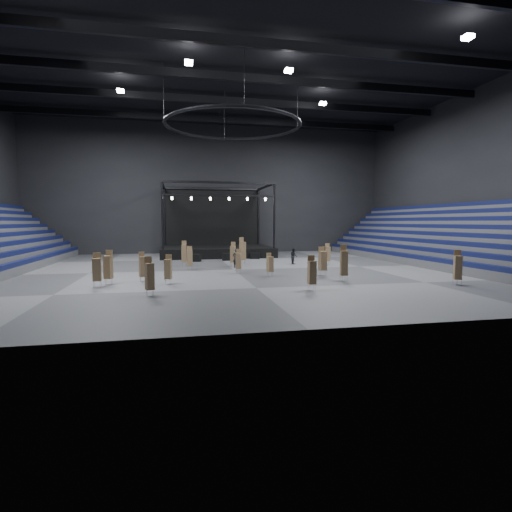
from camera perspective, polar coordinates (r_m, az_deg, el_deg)
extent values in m
plane|color=#535355|center=(36.83, -3.23, -1.96)|extent=(50.00, 50.00, 0.00)
cube|color=black|center=(39.02, -3.37, 25.30)|extent=(50.00, 42.00, 0.20)
cube|color=black|center=(57.61, -6.35, 9.46)|extent=(50.00, 0.20, 18.00)
cube|color=black|center=(16.73, 7.86, 20.86)|extent=(50.00, 0.20, 18.00)
cube|color=black|center=(47.41, 28.68, 9.88)|extent=(0.20, 42.00, 18.00)
cube|color=black|center=(38.54, -30.95, -0.92)|extent=(0.59, 40.00, 0.40)
cube|color=black|center=(38.79, -32.25, 0.17)|extent=(0.59, 40.00, 0.40)
cube|color=#4C4C4E|center=(45.14, 24.74, -0.66)|extent=(7.20, 40.00, 0.75)
cube|color=black|center=(43.23, 21.26, 0.00)|extent=(0.59, 40.00, 0.40)
cube|color=#4C4C4E|center=(45.38, 25.22, -0.17)|extent=(6.30, 40.00, 1.50)
cube|color=black|center=(43.67, 22.28, 1.00)|extent=(0.59, 40.00, 0.40)
cube|color=#4C4C4E|center=(45.62, 25.69, 0.31)|extent=(5.40, 40.00, 2.25)
cube|color=black|center=(44.14, 23.28, 1.98)|extent=(0.59, 40.00, 0.40)
cube|color=#4C4C4E|center=(45.87, 26.15, 0.78)|extent=(4.50, 40.00, 3.00)
cube|color=black|center=(44.63, 24.27, 2.94)|extent=(0.59, 40.00, 0.40)
cube|color=#4C4C4E|center=(46.12, 26.61, 1.25)|extent=(3.60, 40.00, 3.75)
cube|color=black|center=(45.15, 25.23, 3.87)|extent=(0.59, 40.00, 0.40)
cube|color=#4C4C4E|center=(46.38, 27.07, 1.72)|extent=(2.70, 40.00, 4.50)
cube|color=black|center=(45.70, 26.17, 4.79)|extent=(0.59, 40.00, 0.40)
cube|color=#4C4C4E|center=(46.65, 27.52, 2.18)|extent=(1.80, 40.00, 5.25)
cube|color=black|center=(46.26, 27.09, 5.68)|extent=(0.59, 40.00, 0.40)
cube|color=#4C4C4E|center=(46.92, 27.96, 2.63)|extent=(0.90, 40.00, 6.00)
cube|color=black|center=(46.85, 27.99, 6.54)|extent=(0.59, 40.00, 0.40)
cube|color=black|center=(52.09, -5.71, 0.70)|extent=(14.00, 10.00, 1.20)
cube|color=black|center=(56.74, -6.25, 5.68)|extent=(13.30, 0.30, 8.00)
cylinder|color=black|center=(47.11, -13.22, 5.63)|extent=(0.24, 0.24, 7.80)
cylinder|color=black|center=(56.30, -12.96, 5.49)|extent=(0.24, 0.24, 7.80)
cylinder|color=black|center=(48.57, 2.62, 5.73)|extent=(0.24, 0.24, 7.80)
cylinder|color=black|center=(57.53, 0.36, 5.60)|extent=(0.24, 0.24, 7.80)
cube|color=black|center=(47.61, -5.22, 10.43)|extent=(13.40, 0.25, 0.25)
cube|color=black|center=(56.72, -6.26, 9.53)|extent=(13.40, 0.25, 0.25)
cube|color=black|center=(47.48, -5.20, 8.63)|extent=(13.40, 0.20, 0.20)
cylinder|color=white|center=(47.16, -11.92, 8.09)|extent=(0.24, 0.24, 0.35)
cylinder|color=white|center=(47.21, -9.22, 8.12)|extent=(0.24, 0.24, 0.35)
cylinder|color=white|center=(47.35, -6.54, 8.15)|extent=(0.24, 0.24, 0.35)
cylinder|color=white|center=(47.59, -3.87, 8.15)|extent=(0.24, 0.24, 0.35)
cylinder|color=white|center=(47.94, -1.24, 8.14)|extent=(0.24, 0.24, 0.35)
cylinder|color=white|center=(48.38, 1.35, 8.11)|extent=(0.24, 0.24, 0.35)
torus|color=black|center=(37.57, -3.33, 18.14)|extent=(12.30, 12.30, 0.30)
cylinder|color=black|center=(39.50, 5.93, 21.21)|extent=(0.04, 0.04, 5.00)
cylinder|color=black|center=(43.94, -4.54, 19.53)|extent=(0.04, 0.04, 5.00)
cylinder|color=black|center=(37.86, -13.07, 21.84)|extent=(0.04, 0.04, 5.00)
cylinder|color=black|center=(32.60, -1.68, 24.82)|extent=(0.04, 0.04, 5.00)
cube|color=black|center=(32.31, -1.35, 28.26)|extent=(49.00, 0.35, 0.70)
cube|color=black|center=(38.75, -3.36, 24.19)|extent=(49.00, 0.35, 0.70)
cube|color=black|center=(45.36, -4.72, 21.29)|extent=(49.00, 0.35, 0.70)
cube|color=black|center=(53.03, -5.81, 18.85)|extent=(49.00, 0.35, 0.70)
cube|color=white|center=(33.26, 28.00, 25.88)|extent=(0.60, 0.60, 0.25)
cube|color=white|center=(42.26, -18.79, 21.44)|extent=(0.60, 0.60, 0.25)
cube|color=white|center=(44.70, 9.53, 20.68)|extent=(0.60, 0.60, 0.25)
cube|color=white|center=(34.45, -9.61, 25.59)|extent=(0.60, 0.60, 0.25)
cube|color=white|center=(35.66, 4.70, 24.91)|extent=(0.60, 0.60, 0.25)
cube|color=black|center=(44.75, -8.67, -0.26)|extent=(1.37, 1.03, 0.82)
cube|color=black|center=(45.52, -4.03, -0.12)|extent=(1.35, 0.85, 0.83)
cube|color=black|center=(47.45, -0.13, 0.03)|extent=(1.22, 0.86, 0.74)
cylinder|color=silver|center=(41.14, -2.16, -0.93)|extent=(0.03, 0.03, 0.44)
cylinder|color=silver|center=(41.54, -2.25, -0.87)|extent=(0.03, 0.03, 0.44)
cylinder|color=silver|center=(41.20, -1.59, -0.92)|extent=(0.03, 0.03, 0.44)
cylinder|color=silver|center=(41.61, -1.69, -0.86)|extent=(0.03, 0.03, 0.44)
cube|color=olive|center=(41.27, -1.93, 0.72)|extent=(0.69, 0.69, 1.90)
cube|color=olive|center=(41.40, -2.09, 1.98)|extent=(0.49, 0.26, 1.04)
cylinder|color=silver|center=(40.24, -10.48, -1.16)|extent=(0.03, 0.03, 0.40)
cylinder|color=silver|center=(40.61, -10.49, -1.11)|extent=(0.03, 0.03, 0.40)
cylinder|color=silver|center=(40.25, -9.94, -1.15)|extent=(0.03, 0.03, 0.40)
cylinder|color=silver|center=(40.62, -9.96, -1.10)|extent=(0.03, 0.03, 0.40)
cube|color=olive|center=(40.33, -10.24, 0.36)|extent=(0.53, 0.53, 1.71)
cube|color=olive|center=(40.48, -10.23, 1.52)|extent=(0.46, 0.11, 0.94)
cylinder|color=silver|center=(36.67, -9.72, -1.73)|extent=(0.03, 0.03, 0.41)
cylinder|color=silver|center=(37.05, -9.74, -1.66)|extent=(0.03, 0.03, 0.41)
cylinder|color=silver|center=(36.69, -9.11, -1.72)|extent=(0.03, 0.03, 0.41)
cylinder|color=silver|center=(37.07, -9.14, -1.65)|extent=(0.03, 0.03, 0.41)
cube|color=olive|center=(36.78, -9.45, -0.27)|extent=(0.49, 0.49, 1.43)
cube|color=olive|center=(36.93, -9.48, 0.79)|extent=(0.47, 0.06, 0.79)
cylinder|color=silver|center=(24.43, -15.36, -5.18)|extent=(0.03, 0.03, 0.38)
cylinder|color=silver|center=(24.78, -15.30, -5.04)|extent=(0.03, 0.03, 0.38)
cylinder|color=silver|center=(24.40, -14.51, -5.17)|extent=(0.03, 0.03, 0.38)
cylinder|color=silver|center=(24.76, -14.47, -5.03)|extent=(0.03, 0.03, 0.38)
cube|color=olive|center=(24.44, -14.96, -2.83)|extent=(0.59, 0.59, 1.59)
cube|color=olive|center=(24.53, -15.14, -1.06)|extent=(0.42, 0.22, 0.87)
cylinder|color=silver|center=(30.96, 26.74, -3.41)|extent=(0.03, 0.03, 0.40)
cylinder|color=silver|center=(31.25, 26.31, -3.32)|extent=(0.03, 0.03, 0.40)
cylinder|color=silver|center=(31.19, 27.28, -3.37)|extent=(0.03, 0.03, 0.40)
cylinder|color=silver|center=(31.48, 26.85, -3.29)|extent=(0.03, 0.03, 0.40)
cube|color=olive|center=(31.10, 26.87, -1.48)|extent=(0.62, 0.62, 1.65)
cube|color=olive|center=(31.22, 26.82, -0.03)|extent=(0.44, 0.23, 0.91)
cylinder|color=silver|center=(32.07, 1.79, -2.65)|extent=(0.03, 0.03, 0.36)
cylinder|color=silver|center=(32.40, 1.65, -2.57)|extent=(0.03, 0.03, 0.36)
cylinder|color=silver|center=(32.15, 2.38, -2.63)|extent=(0.03, 0.03, 0.36)
cylinder|color=silver|center=(32.48, 2.24, -2.55)|extent=(0.03, 0.03, 0.36)
cube|color=olive|center=(32.18, 2.02, -1.18)|extent=(0.55, 0.55, 1.25)
cube|color=olive|center=(32.27, 1.85, -0.13)|extent=(0.41, 0.19, 0.69)
cylinder|color=silver|center=(39.31, -3.55, -1.24)|extent=(0.03, 0.03, 0.39)
cylinder|color=silver|center=(39.67, -3.63, -1.18)|extent=(0.03, 0.03, 0.39)
cylinder|color=silver|center=(39.36, -3.01, -1.23)|extent=(0.03, 0.03, 0.39)
cylinder|color=silver|center=(39.73, -3.09, -1.17)|extent=(0.03, 0.03, 0.39)
cube|color=olive|center=(39.42, -3.33, 0.26)|extent=(0.61, 0.61, 1.63)
cube|color=olive|center=(39.56, -3.27, 1.39)|extent=(0.44, 0.21, 0.90)
cylinder|color=silver|center=(33.97, -2.76, -2.21)|extent=(0.03, 0.03, 0.38)
cylinder|color=silver|center=(34.33, -2.85, -2.14)|extent=(0.03, 0.03, 0.38)
cylinder|color=silver|center=(34.03, -2.16, -2.20)|extent=(0.03, 0.03, 0.38)
cylinder|color=silver|center=(34.38, -2.26, -2.13)|extent=(0.03, 0.03, 0.38)
cube|color=olive|center=(34.08, -2.52, -0.71)|extent=(0.57, 0.57, 1.37)
cube|color=olive|center=(34.21, -2.47, 0.37)|extent=(0.43, 0.19, 0.75)
cylinder|color=silver|center=(28.71, -22.20, -3.82)|extent=(0.03, 0.03, 0.44)
cylinder|color=silver|center=(29.12, -22.05, -3.69)|extent=(0.03, 0.03, 0.44)
cylinder|color=silver|center=(28.64, -21.37, -3.81)|extent=(0.03, 0.03, 0.44)
cylinder|color=silver|center=(29.05, -21.23, -3.69)|extent=(0.03, 0.03, 0.44)
cube|color=olive|center=(28.75, -21.78, -1.82)|extent=(0.56, 0.56, 1.52)
cube|color=olive|center=(28.90, -21.77, -0.38)|extent=(0.51, 0.09, 0.83)
cylinder|color=silver|center=(30.25, 12.23, -3.16)|extent=(0.03, 0.03, 0.41)
cylinder|color=silver|center=(30.61, 11.93, -3.07)|extent=(0.03, 0.03, 0.41)
cylinder|color=silver|center=(30.41, 12.90, -3.14)|extent=(0.03, 0.03, 0.41)
cylinder|color=silver|center=(30.76, 12.60, -3.04)|extent=(0.03, 0.03, 0.41)
cube|color=olive|center=(30.37, 12.45, -1.01)|extent=(0.57, 0.57, 1.83)
cube|color=olive|center=(30.50, 12.39, 0.65)|extent=(0.47, 0.14, 1.01)
cylinder|color=silver|center=(32.77, 9.26, -2.47)|extent=(0.03, 0.03, 0.45)
cylinder|color=silver|center=(33.16, 9.00, -2.38)|extent=(0.03, 0.03, 0.45)
cylinder|color=silver|center=(32.92, 9.96, -2.45)|extent=(0.03, 0.03, 0.45)
cylinder|color=silver|center=(33.31, 9.69, -2.36)|extent=(0.03, 0.03, 0.45)
cube|color=olive|center=(32.93, 9.50, -0.69)|extent=(0.59, 0.59, 1.55)
cube|color=olive|center=(33.07, 9.34, 0.59)|extent=(0.52, 0.12, 0.85)
cylinder|color=silver|center=(25.78, 7.72, -4.50)|extent=(0.03, 0.03, 0.40)
cylinder|color=silver|center=(26.13, 7.44, -4.37)|extent=(0.03, 0.03, 0.40)
cylinder|color=silver|center=(25.90, 8.50, -4.47)|extent=(0.03, 0.03, 0.40)
cylinder|color=silver|center=(26.25, 8.22, -4.34)|extent=(0.03, 0.03, 0.40)
cube|color=olive|center=(25.88, 8.00, -2.35)|extent=(0.47, 0.47, 1.50)
cube|color=olive|center=(25.99, 7.87, -0.77)|extent=(0.45, 0.06, 0.82)
cylinder|color=silver|center=(41.24, 10.05, -1.02)|extent=(0.03, 0.03, 0.39)
cylinder|color=silver|center=(41.57, 9.86, -0.97)|extent=(0.03, 0.03, 0.39)
cylinder|color=silver|center=(41.37, 10.52, -1.01)|extent=(0.03, 0.03, 0.39)
cylinder|color=silver|center=(41.71, 10.33, -0.96)|extent=(0.03, 0.03, 0.39)
cube|color=olive|center=(41.39, 10.21, 0.29)|extent=(0.52, 0.52, 1.47)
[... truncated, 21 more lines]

